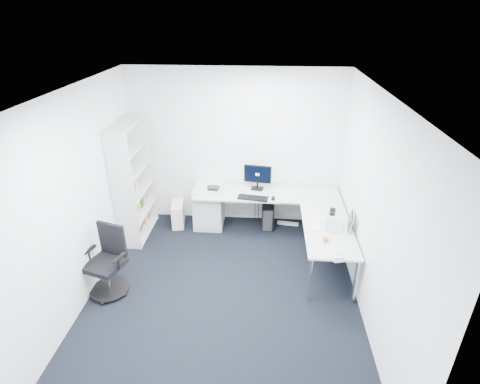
# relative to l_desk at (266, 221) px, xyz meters

# --- Properties ---
(ground) EXTENTS (4.20, 4.20, 0.00)m
(ground) POSITION_rel_l_desk_xyz_m (-0.55, -1.40, -0.36)
(ground) COLOR black
(ceiling) EXTENTS (4.20, 4.20, 0.00)m
(ceiling) POSITION_rel_l_desk_xyz_m (-0.55, -1.40, 2.34)
(ceiling) COLOR white
(wall_back) EXTENTS (3.60, 0.02, 2.70)m
(wall_back) POSITION_rel_l_desk_xyz_m (-0.55, 0.70, 0.99)
(wall_back) COLOR white
(wall_back) RESTS_ON ground
(wall_front) EXTENTS (3.60, 0.02, 2.70)m
(wall_front) POSITION_rel_l_desk_xyz_m (-0.55, -3.50, 0.99)
(wall_front) COLOR white
(wall_front) RESTS_ON ground
(wall_left) EXTENTS (0.02, 4.20, 2.70)m
(wall_left) POSITION_rel_l_desk_xyz_m (-2.35, -1.40, 0.99)
(wall_left) COLOR white
(wall_left) RESTS_ON ground
(wall_right) EXTENTS (0.02, 4.20, 2.70)m
(wall_right) POSITION_rel_l_desk_xyz_m (1.25, -1.40, 0.99)
(wall_right) COLOR white
(wall_right) RESTS_ON ground
(l_desk) EXTENTS (2.44, 1.37, 0.71)m
(l_desk) POSITION_rel_l_desk_xyz_m (0.00, 0.00, 0.00)
(l_desk) COLOR #BBBDBD
(l_desk) RESTS_ON ground
(drawer_pedestal) EXTENTS (0.49, 0.61, 0.76)m
(drawer_pedestal) POSITION_rel_l_desk_xyz_m (-1.00, 0.44, 0.02)
(drawer_pedestal) COLOR #BBBDBD
(drawer_pedestal) RESTS_ON ground
(bookshelf) EXTENTS (0.38, 0.98, 1.97)m
(bookshelf) POSITION_rel_l_desk_xyz_m (-2.17, 0.05, 0.63)
(bookshelf) COLOR silver
(bookshelf) RESTS_ON ground
(task_chair) EXTENTS (0.68, 0.68, 0.97)m
(task_chair) POSITION_rel_l_desk_xyz_m (-2.11, -1.45, 0.13)
(task_chair) COLOR black
(task_chair) RESTS_ON ground
(black_pc_tower) EXTENTS (0.21, 0.45, 0.44)m
(black_pc_tower) POSITION_rel_l_desk_xyz_m (0.03, 0.46, -0.14)
(black_pc_tower) COLOR black
(black_pc_tower) RESTS_ON ground
(beige_pc_tower) EXTENTS (0.26, 0.47, 0.42)m
(beige_pc_tower) POSITION_rel_l_desk_xyz_m (-1.56, 0.38, -0.15)
(beige_pc_tower) COLOR beige
(beige_pc_tower) RESTS_ON ground
(power_strip) EXTENTS (0.38, 0.11, 0.04)m
(power_strip) POSITION_rel_l_desk_xyz_m (0.40, 0.51, -0.33)
(power_strip) COLOR white
(power_strip) RESTS_ON ground
(monitor) EXTENTS (0.48, 0.21, 0.45)m
(monitor) POSITION_rel_l_desk_xyz_m (-0.16, 0.46, 0.58)
(monitor) COLOR black
(monitor) RESTS_ON l_desk
(black_keyboard) EXTENTS (0.51, 0.24, 0.02)m
(black_keyboard) POSITION_rel_l_desk_xyz_m (-0.22, 0.10, 0.37)
(black_keyboard) COLOR black
(black_keyboard) RESTS_ON l_desk
(mouse) EXTENTS (0.07, 0.10, 0.03)m
(mouse) POSITION_rel_l_desk_xyz_m (0.11, 0.10, 0.37)
(mouse) COLOR black
(mouse) RESTS_ON l_desk
(desk_phone) EXTENTS (0.20, 0.20, 0.13)m
(desk_phone) POSITION_rel_l_desk_xyz_m (-0.90, 0.32, 0.42)
(desk_phone) COLOR #2A2A2D
(desk_phone) RESTS_ON l_desk
(laptop) EXTENTS (0.42, 0.41, 0.26)m
(laptop) POSITION_rel_l_desk_xyz_m (0.96, -0.68, 0.48)
(laptop) COLOR silver
(laptop) RESTS_ON l_desk
(white_keyboard) EXTENTS (0.18, 0.42, 0.01)m
(white_keyboard) POSITION_rel_l_desk_xyz_m (0.72, -0.63, 0.36)
(white_keyboard) COLOR white
(white_keyboard) RESTS_ON l_desk
(headphones) EXTENTS (0.17, 0.23, 0.05)m
(headphones) POSITION_rel_l_desk_xyz_m (1.00, -0.27, 0.38)
(headphones) COLOR black
(headphones) RESTS_ON l_desk
(orange_fruit) EXTENTS (0.08, 0.08, 0.08)m
(orange_fruit) POSITION_rel_l_desk_xyz_m (0.79, -1.07, 0.40)
(orange_fruit) COLOR orange
(orange_fruit) RESTS_ON l_desk
(tissue_box) EXTENTS (0.15, 0.22, 0.07)m
(tissue_box) POSITION_rel_l_desk_xyz_m (0.88, -1.42, 0.39)
(tissue_box) COLOR white
(tissue_box) RESTS_ON l_desk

